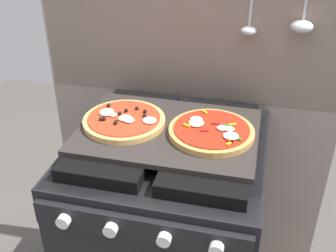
{
  "coord_description": "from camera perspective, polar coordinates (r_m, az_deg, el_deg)",
  "views": [
    {
      "loc": [
        0.25,
        -1.04,
        1.56
      ],
      "look_at": [
        0.0,
        0.0,
        0.93
      ],
      "focal_mm": 44.29,
      "sensor_mm": 36.0,
      "label": 1
    }
  ],
  "objects": [
    {
      "name": "stove",
      "position": [
        1.55,
        -0.01,
        -15.39
      ],
      "size": [
        0.6,
        0.64,
        0.9
      ],
      "color": "black",
      "rests_on": "ground_plane"
    },
    {
      "name": "baking_tray",
      "position": [
        1.26,
        0.0,
        -0.71
      ],
      "size": [
        0.54,
        0.38,
        0.02
      ],
      "primitive_type": "cube",
      "color": "#2D2826",
      "rests_on": "stove"
    },
    {
      "name": "pizza_right",
      "position": [
        1.23,
        5.99,
        -0.61
      ],
      "size": [
        0.25,
        0.25,
        0.03
      ],
      "color": "#C18947",
      "rests_on": "baking_tray"
    },
    {
      "name": "kitchen_backsplash",
      "position": [
        1.6,
        2.88,
        1.62
      ],
      "size": [
        1.1,
        0.09,
        1.55
      ],
      "color": "gray",
      "rests_on": "ground_plane"
    },
    {
      "name": "pizza_left",
      "position": [
        1.28,
        -6.04,
        0.82
      ],
      "size": [
        0.25,
        0.25,
        0.03
      ],
      "color": "tan",
      "rests_on": "baking_tray"
    }
  ]
}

